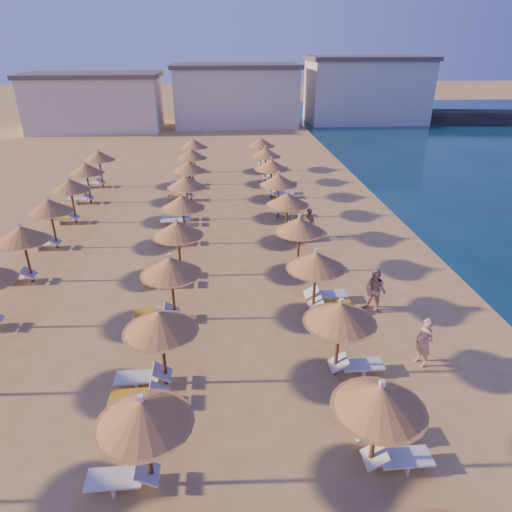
{
  "coord_description": "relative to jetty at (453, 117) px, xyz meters",
  "views": [
    {
      "loc": [
        -1.03,
        -14.17,
        9.98
      ],
      "look_at": [
        0.52,
        4.0,
        1.3
      ],
      "focal_mm": 32.0,
      "sensor_mm": 36.0,
      "label": 1
    }
  ],
  "objects": [
    {
      "name": "ground",
      "position": [
        -30.08,
        -45.49,
        -0.75
      ],
      "size": [
        220.0,
        220.0,
        0.0
      ],
      "primitive_type": "plane",
      "color": "tan",
      "rests_on": "ground"
    },
    {
      "name": "jetty",
      "position": [
        0.0,
        0.0,
        0.0
      ],
      "size": [
        30.26,
        8.61,
        1.5
      ],
      "primitive_type": "cube",
      "rotation": [
        0.0,
        0.0,
        -0.16
      ],
      "color": "black",
      "rests_on": "ground"
    },
    {
      "name": "hotel_blocks",
      "position": [
        -27.17,
        0.54,
        2.95
      ],
      "size": [
        49.49,
        11.75,
        8.1
      ],
      "color": "silver",
      "rests_on": "ground"
    },
    {
      "name": "parasol_row_east",
      "position": [
        -27.51,
        -40.61,
        1.57
      ],
      "size": [
        2.31,
        39.29,
        2.87
      ],
      "color": "brown",
      "rests_on": "ground"
    },
    {
      "name": "parasol_row_west",
      "position": [
        -33.0,
        -40.61,
        1.57
      ],
      "size": [
        2.31,
        39.29,
        2.87
      ],
      "color": "brown",
      "rests_on": "ground"
    },
    {
      "name": "parasol_row_inland",
      "position": [
        -39.7,
        -38.76,
        1.57
      ],
      "size": [
        2.31,
        28.2,
        2.87
      ],
      "color": "brown",
      "rests_on": "ground"
    },
    {
      "name": "loungers",
      "position": [
        -32.16,
        -40.35,
        -0.41
      ],
      "size": [
        15.36,
        38.53,
        0.66
      ],
      "color": "silver",
      "rests_on": "ground"
    },
    {
      "name": "beachgoer_c",
      "position": [
        -26.23,
        -36.59,
        0.1
      ],
      "size": [
        0.83,
        1.08,
        1.7
      ],
      "primitive_type": "imported",
      "rotation": [
        0.0,
        0.0,
        -1.08
      ],
      "color": "tan",
      "rests_on": "ground"
    },
    {
      "name": "beachgoer_a",
      "position": [
        -24.49,
        -47.76,
        0.14
      ],
      "size": [
        0.61,
        0.75,
        1.78
      ],
      "primitive_type": "imported",
      "rotation": [
        0.0,
        0.0,
        -1.24
      ],
      "color": "tan",
      "rests_on": "ground"
    },
    {
      "name": "beachgoer_b",
      "position": [
        -25.04,
        -44.36,
        0.17
      ],
      "size": [
        1.14,
        1.12,
        1.85
      ],
      "primitive_type": "imported",
      "rotation": [
        0.0,
        0.0,
        -0.72
      ],
      "color": "tan",
      "rests_on": "ground"
    }
  ]
}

